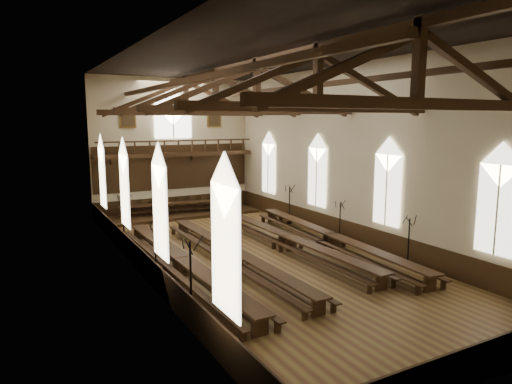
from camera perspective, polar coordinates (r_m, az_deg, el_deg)
ground at (r=23.72m, az=0.11°, el=-7.98°), size 26.00×26.00×0.00m
room_walls at (r=22.70m, az=0.11°, el=7.82°), size 26.00×26.00×26.00m
wainscot_band at (r=23.55m, az=0.11°, el=-6.58°), size 12.00×26.00×1.20m
side_windows at (r=22.91m, az=0.11°, el=1.01°), size 11.85×19.80×4.50m
end_window at (r=34.57m, az=-10.35°, el=9.33°), size 2.80×0.12×3.80m
minstrels_gallery at (r=34.47m, az=-10.07°, el=3.81°), size 11.80×1.24×3.70m
portraits at (r=34.57m, az=-10.34°, el=9.12°), size 7.75×0.09×1.45m
roof_trusses at (r=22.73m, az=0.11°, el=12.25°), size 11.70×25.70×2.80m
refectory_row_a at (r=21.16m, az=-9.27°, el=-8.58°), size 1.75×14.81×0.79m
refectory_row_b at (r=22.36m, az=-2.93°, el=-7.56°), size 1.61×14.55×0.76m
refectory_row_c at (r=24.85m, az=3.96°, el=-5.84°), size 1.68×14.75×0.79m
refectory_row_d at (r=25.33m, az=9.39°, el=-5.60°), size 2.19×15.14×0.82m
dais at (r=33.79m, az=-9.45°, el=-2.79°), size 11.40×3.17×0.21m
high_table at (r=33.64m, az=-9.49°, el=-1.48°), size 8.58×1.84×0.80m
high_chairs at (r=34.43m, az=-9.94°, el=-1.42°), size 6.78×0.48×1.07m
candelabrum_left_near at (r=16.70m, az=-8.12°, el=-12.29°), size 0.79×0.89×2.90m
candelabrum_left_mid at (r=20.67m, az=-12.43°, el=-8.49°), size 0.76×0.77×2.58m
candelabrum_left_far at (r=26.41m, az=-16.19°, el=-4.62°), size 0.77×0.88×2.86m
candelabrum_right_near at (r=23.09m, az=18.48°, el=-6.99°), size 0.74×0.70×2.46m
candelabrum_right_mid at (r=26.71m, az=10.41°, el=-4.58°), size 0.71×0.70×2.39m
candelabrum_right_far at (r=30.92m, az=4.19°, el=-2.47°), size 0.77×0.79×2.62m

